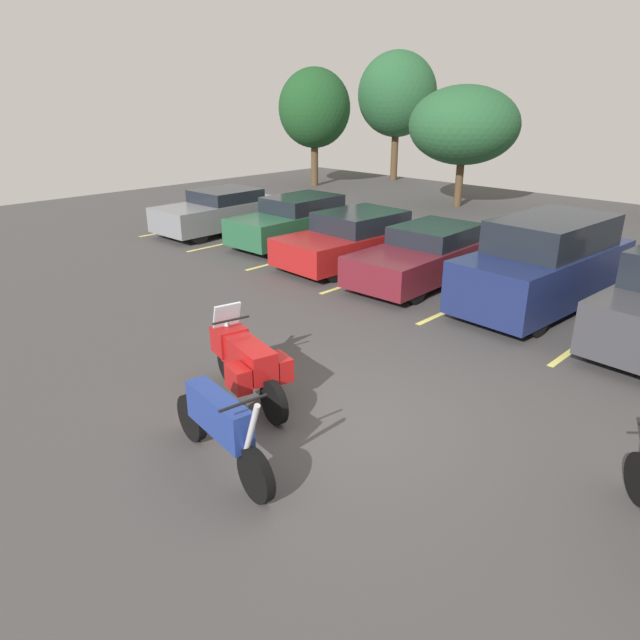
# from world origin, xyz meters

# --- Properties ---
(ground) EXTENTS (44.00, 44.00, 0.10)m
(ground) POSITION_xyz_m (0.00, 0.00, -0.05)
(ground) COLOR #423F3F
(motorcycle_touring) EXTENTS (2.16, 1.00, 1.39)m
(motorcycle_touring) POSITION_xyz_m (-1.48, -0.49, 0.65)
(motorcycle_touring) COLOR black
(motorcycle_touring) RESTS_ON ground
(motorcycle_third) EXTENTS (2.29, 0.62, 1.31)m
(motorcycle_third) POSITION_xyz_m (-0.30, -1.85, 0.60)
(motorcycle_third) COLOR black
(motorcycle_third) RESTS_ON ground
(parking_stripes) EXTENTS (22.60, 5.16, 0.01)m
(parking_stripes) POSITION_xyz_m (-1.40, 6.49, 0.00)
(parking_stripes) COLOR #EAE066
(parking_stripes) RESTS_ON ground
(car_grey) EXTENTS (2.03, 4.52, 1.41)m
(car_grey) POSITION_xyz_m (-11.29, 6.31, 0.70)
(car_grey) COLOR slate
(car_grey) RESTS_ON ground
(car_green) EXTENTS (1.86, 4.35, 1.47)m
(car_green) POSITION_xyz_m (-8.20, 6.91, 0.73)
(car_green) COLOR #235638
(car_green) RESTS_ON ground
(car_red) EXTENTS (2.16, 4.44, 1.43)m
(car_red) POSITION_xyz_m (-5.40, 6.45, 0.70)
(car_red) COLOR maroon
(car_red) RESTS_ON ground
(car_maroon) EXTENTS (1.95, 4.72, 1.37)m
(car_maroon) POSITION_xyz_m (-3.04, 6.57, 0.67)
(car_maroon) COLOR maroon
(car_maroon) RESTS_ON ground
(car_navy) EXTENTS (2.17, 4.87, 1.98)m
(car_navy) POSITION_xyz_m (-0.10, 6.76, 0.97)
(car_navy) COLOR navy
(car_navy) RESTS_ON ground
(tree_far_right) EXTENTS (4.43, 4.43, 4.80)m
(tree_far_right) POSITION_xyz_m (-8.14, 16.21, 3.25)
(tree_far_right) COLOR #4C3823
(tree_far_right) RESTS_ON ground
(tree_far_left) EXTENTS (3.55, 3.55, 5.67)m
(tree_far_left) POSITION_xyz_m (-16.61, 16.17, 3.76)
(tree_far_left) COLOR #4C3823
(tree_far_left) RESTS_ON ground
(tree_center) EXTENTS (4.12, 4.12, 6.56)m
(tree_center) POSITION_xyz_m (-14.99, 20.71, 4.39)
(tree_center) COLOR #4C3823
(tree_center) RESTS_ON ground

